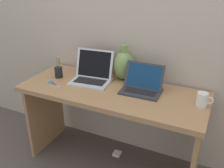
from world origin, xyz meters
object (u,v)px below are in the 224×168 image
Objects in this scene: scissors at (52,83)px; power_brick at (117,154)px; laptop_right at (142,84)px; green_vase at (124,65)px; coffee_mug at (202,100)px; laptop_left at (93,73)px; pen_cup at (59,72)px.

power_brick is at bearing 23.73° from scissors.
green_vase is (-0.22, 0.15, 0.07)m from laptop_right.
laptop_right is 0.28m from green_vase.
power_brick is (-0.23, 0.03, -0.80)m from laptop_right.
green_vase is 0.72m from coffee_mug.
coffee_mug reaches higher than power_brick.
pen_cup is at bearing -167.59° from laptop_left.
coffee_mug reaches higher than scissors.
pen_cup is 1.26× the size of scissors.
coffee_mug is (0.69, -0.21, -0.08)m from green_vase.
laptop_left is 2.44× the size of scissors.
laptop_left is 0.31m from pen_cup.
laptop_right reaches higher than power_brick.
pen_cup is at bearing -175.67° from laptop_right.
scissors is at bearing -143.99° from laptop_left.
laptop_left is at bearing -148.24° from green_vase.
green_vase is 0.88m from power_brick.
power_brick is (0.23, 0.02, -0.81)m from laptop_left.
laptop_left is 5.07× the size of power_brick.
laptop_left is 0.45m from laptop_right.
coffee_mug is 1.22m from pen_cup.
coffee_mug is 0.81× the size of scissors.
coffee_mug is 1.20m from scissors.
pen_cup is at bearing 100.53° from scissors.
green_vase is at bearing 145.87° from laptop_right.
laptop_left is 0.84m from power_brick.
laptop_right is 0.83m from power_brick.
laptop_left is 3.02× the size of coffee_mug.
coffee_mug is 1.68× the size of power_brick.
power_brick is at bearing 172.96° from coffee_mug.
laptop_right is at bearing 14.82° from scissors.
laptop_right is 2.68× the size of coffee_mug.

